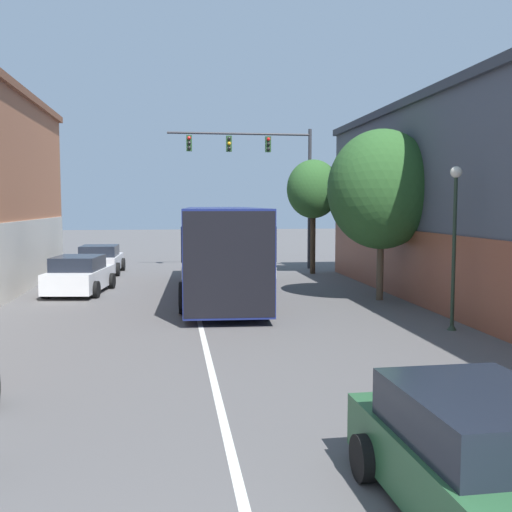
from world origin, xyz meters
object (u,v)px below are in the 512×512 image
object	(u,v)px
parked_car_left_far	(100,260)
street_lamp	(454,237)
parked_car_left_near	(79,275)
traffic_signal_gantry	(266,166)
hatchback_foreground	(488,466)
street_tree_far	(313,190)
street_tree_near	(381,190)
bus	(222,246)

from	to	relation	value
parked_car_left_far	street_lamp	size ratio (longest dim) A/B	0.89
parked_car_left_near	parked_car_left_far	bearing A→B (deg)	7.32
parked_car_left_near	parked_car_left_far	distance (m)	6.62
parked_car_left_far	traffic_signal_gantry	world-z (taller)	traffic_signal_gantry
hatchback_foreground	street_tree_far	world-z (taller)	street_tree_far
hatchback_foreground	street_lamp	world-z (taller)	street_lamp
street_lamp	street_tree_far	xyz separation A→B (m)	(-0.63, 13.60, 1.60)
parked_car_left_far	traffic_signal_gantry	size ratio (longest dim) A/B	0.52
parked_car_left_near	traffic_signal_gantry	distance (m)	12.20
traffic_signal_gantry	street_lamp	world-z (taller)	traffic_signal_gantry
hatchback_foreground	street_tree_near	xyz separation A→B (m)	(4.08, 14.69, 3.26)
bus	street_tree_far	world-z (taller)	street_tree_far
hatchback_foreground	traffic_signal_gantry	xyz separation A→B (m)	(1.63, 25.34, 4.74)
parked_car_left_near	traffic_signal_gantry	world-z (taller)	traffic_signal_gantry
parked_car_left_near	street_lamp	distance (m)	14.00
street_tree_near	street_tree_far	size ratio (longest dim) A/B	1.08
parked_car_left_near	street_lamp	size ratio (longest dim) A/B	0.96
street_lamp	street_tree_far	world-z (taller)	street_tree_far
parked_car_left_near	traffic_signal_gantry	size ratio (longest dim) A/B	0.57
parked_car_left_far	street_tree_far	bearing A→B (deg)	-96.41
bus	parked_car_left_near	size ratio (longest dim) A/B	2.96
parked_car_left_far	street_tree_near	xyz separation A→B (m)	(10.85, -9.80, 3.25)
street_tree_far	street_lamp	bearing A→B (deg)	-87.36
traffic_signal_gantry	street_lamp	bearing A→B (deg)	-80.64
traffic_signal_gantry	hatchback_foreground	bearing A→B (deg)	-93.68
hatchback_foreground	traffic_signal_gantry	size ratio (longest dim) A/B	0.56
bus	street_tree_far	distance (m)	8.39
traffic_signal_gantry	street_tree_far	xyz separation A→B (m)	(1.99, -2.28, -1.27)
street_tree_near	street_tree_far	world-z (taller)	street_tree_near
parked_car_left_far	street_lamp	bearing A→B (deg)	-142.29
street_tree_far	parked_car_left_far	bearing A→B (deg)	172.14
hatchback_foreground	street_lamp	distance (m)	10.53
street_lamp	street_tree_far	size ratio (longest dim) A/B	0.79
parked_car_left_far	traffic_signal_gantry	xyz separation A→B (m)	(8.41, 0.85, 4.73)
street_tree_near	parked_car_left_far	bearing A→B (deg)	137.93
bus	street_tree_near	xyz separation A→B (m)	(5.48, -2.04, 2.08)
parked_car_left_far	street_tree_near	bearing A→B (deg)	-130.63
street_tree_far	traffic_signal_gantry	bearing A→B (deg)	131.09
parked_car_left_far	street_tree_near	size ratio (longest dim) A/B	0.65
bus	street_tree_far	xyz separation A→B (m)	(5.02, 6.33, 2.28)
street_lamp	parked_car_left_near	bearing A→B (deg)	142.69
parked_car_left_far	parked_car_left_near	bearing A→B (deg)	-178.65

